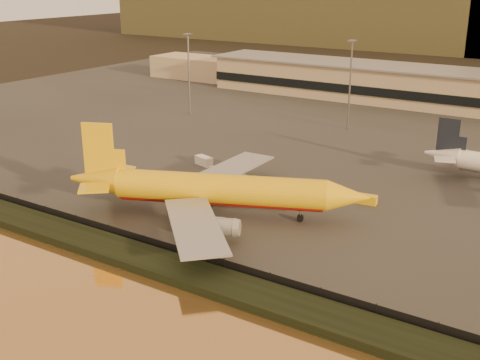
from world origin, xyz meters
name	(u,v)px	position (x,y,z in m)	size (l,w,h in m)	color
ground	(219,230)	(0.00, 0.00, 0.00)	(900.00, 900.00, 0.00)	black
embankment	(157,263)	(0.00, -17.00, 0.70)	(320.00, 7.00, 1.40)	black
tarmac	(398,123)	(0.00, 95.00, 0.10)	(320.00, 220.00, 0.20)	#2D2D2D
perimeter_fence	(173,250)	(0.00, -13.00, 1.30)	(300.00, 0.05, 2.20)	black
terminal_building	(388,84)	(-14.52, 125.55, 6.25)	(202.00, 25.00, 12.60)	tan
apron_light_masts	(434,87)	(15.00, 75.00, 15.70)	(152.20, 12.20, 25.40)	slate
dhl_cargo_jet	(215,190)	(-4.28, 4.86, 5.24)	(54.03, 51.14, 16.88)	#E6B40C
gse_vehicle_yellow	(367,199)	(17.25, 26.09, 1.09)	(3.97, 1.78, 1.78)	#E6B40C
gse_vehicle_white	(204,161)	(-24.63, 29.14, 1.23)	(4.57, 2.06, 2.06)	white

